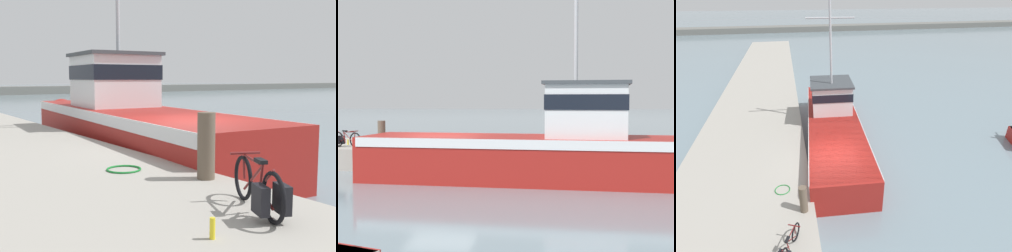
# 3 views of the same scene
# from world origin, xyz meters

# --- Properties ---
(ground_plane) EXTENTS (320.00, 320.00, 0.00)m
(ground_plane) POSITION_xyz_m (0.00, 0.00, 0.00)
(ground_plane) COLOR gray
(dock_pier) EXTENTS (6.35, 80.00, 0.90)m
(dock_pier) POSITION_xyz_m (-4.49, 0.00, 0.45)
(dock_pier) COLOR #A39E93
(dock_pier) RESTS_ON ground_plane
(far_shoreline) EXTENTS (180.00, 5.00, 1.27)m
(far_shoreline) POSITION_xyz_m (30.00, 61.25, 0.64)
(far_shoreline) COLOR slate
(far_shoreline) RESTS_ON ground_plane
(fishing_boat_main) EXTENTS (4.29, 15.39, 8.72)m
(fishing_boat_main) POSITION_xyz_m (0.72, 4.50, 1.21)
(fishing_boat_main) COLOR maroon
(fishing_boat_main) RESTS_ON ground_plane
(bicycle_touring) EXTENTS (0.84, 1.56, 0.72)m
(bicycle_touring) POSITION_xyz_m (-2.40, -4.81, 1.23)
(bicycle_touring) COLOR black
(bicycle_touring) RESTS_ON dock_pier
(mooring_post) EXTENTS (0.31, 0.31, 1.17)m
(mooring_post) POSITION_xyz_m (-1.74, -2.89, 1.49)
(mooring_post) COLOR brown
(mooring_post) RESTS_ON dock_pier
(hose_coil) EXTENTS (0.67, 0.67, 0.04)m
(hose_coil) POSITION_xyz_m (-2.59, -1.46, 0.92)
(hose_coil) COLOR #197A2D
(hose_coil) RESTS_ON dock_pier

